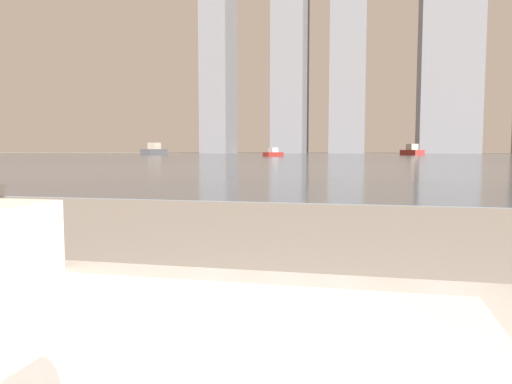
% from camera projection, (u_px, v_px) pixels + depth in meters
% --- Properties ---
extents(harbor_water, '(180.00, 110.00, 0.01)m').
position_uv_depth(harbor_water, '(363.00, 156.00, 60.55)').
color(harbor_water, slate).
rests_on(harbor_water, ground_plane).
extents(harbor_boat_3, '(3.32, 4.70, 1.68)m').
position_uv_depth(harbor_boat_3, '(412.00, 151.00, 74.43)').
color(harbor_boat_3, maroon).
rests_on(harbor_boat_3, harbor_water).
extents(harbor_boat_4, '(2.62, 5.43, 1.95)m').
position_uv_depth(harbor_boat_4, '(154.00, 150.00, 80.90)').
color(harbor_boat_4, '#4C4C51').
rests_on(harbor_boat_4, harbor_water).
extents(harbor_boat_5, '(2.27, 2.93, 1.06)m').
position_uv_depth(harbor_boat_5, '(273.00, 153.00, 61.21)').
color(harbor_boat_5, maroon).
rests_on(harbor_boat_5, harbor_water).
extents(skyline_tower_0, '(6.57, 10.67, 41.52)m').
position_uv_depth(skyline_tower_0, '(218.00, 68.00, 120.97)').
color(skyline_tower_0, slate).
rests_on(skyline_tower_0, ground_plane).
extents(skyline_tower_2, '(7.94, 9.08, 65.06)m').
position_uv_depth(skyline_tower_2, '(349.00, 10.00, 113.19)').
color(skyline_tower_2, slate).
rests_on(skyline_tower_2, ground_plane).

